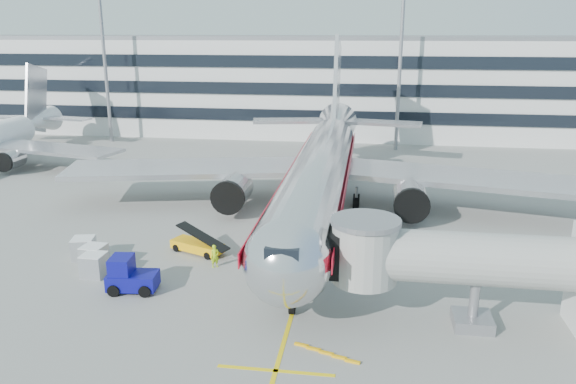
# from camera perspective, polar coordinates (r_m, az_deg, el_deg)

# --- Properties ---
(ground) EXTENTS (180.00, 180.00, 0.00)m
(ground) POSITION_cam_1_polar(r_m,az_deg,el_deg) (41.85, 1.94, -7.08)
(ground) COLOR gray
(ground) RESTS_ON ground
(lead_in_line) EXTENTS (0.25, 70.00, 0.01)m
(lead_in_line) POSITION_cam_1_polar(r_m,az_deg,el_deg) (51.15, 3.20, -2.69)
(lead_in_line) COLOR yellow
(lead_in_line) RESTS_ON ground
(stop_bar) EXTENTS (6.00, 0.25, 0.01)m
(stop_bar) POSITION_cam_1_polar(r_m,az_deg,el_deg) (29.61, -1.26, -17.70)
(stop_bar) COLOR yellow
(stop_bar) RESTS_ON ground
(main_jet) EXTENTS (50.95, 48.70, 16.06)m
(main_jet) POSITION_cam_1_polar(r_m,az_deg,el_deg) (51.61, 3.45, 2.37)
(main_jet) COLOR silver
(main_jet) RESTS_ON ground
(jet_bridge) EXTENTS (17.80, 4.50, 7.00)m
(jet_bridge) POSITION_cam_1_polar(r_m,az_deg,el_deg) (33.73, 21.55, -7.02)
(jet_bridge) COLOR silver
(jet_bridge) RESTS_ON ground
(terminal) EXTENTS (150.00, 24.25, 15.60)m
(terminal) POSITION_cam_1_polar(r_m,az_deg,el_deg) (96.67, 5.92, 10.89)
(terminal) COLOR silver
(terminal) RESTS_ON ground
(light_mast_west) EXTENTS (2.40, 1.20, 25.45)m
(light_mast_west) POSITION_cam_1_polar(r_m,az_deg,el_deg) (89.31, -18.28, 14.32)
(light_mast_west) COLOR gray
(light_mast_west) RESTS_ON ground
(light_mast_centre) EXTENTS (2.40, 1.20, 25.45)m
(light_mast_centre) POSITION_cam_1_polar(r_m,az_deg,el_deg) (80.35, 11.43, 14.68)
(light_mast_centre) COLOR gray
(light_mast_centre) RESTS_ON ground
(belt_loader) EXTENTS (4.49, 3.02, 2.12)m
(belt_loader) POSITION_cam_1_polar(r_m,az_deg,el_deg) (43.82, -9.19, -5.34)
(belt_loader) COLOR #F9AF0A
(belt_loader) RESTS_ON ground
(baggage_tug) EXTENTS (3.32, 2.30, 2.37)m
(baggage_tug) POSITION_cam_1_polar(r_m,az_deg,el_deg) (38.45, -15.81, -8.22)
(baggage_tug) COLOR #0A0A77
(baggage_tug) RESTS_ON ground
(cargo_container_left) EXTENTS (1.67, 1.67, 1.65)m
(cargo_container_left) POSITION_cam_1_polar(r_m,az_deg,el_deg) (42.93, -19.09, -6.20)
(cargo_container_left) COLOR #A9ABB0
(cargo_container_left) RESTS_ON ground
(cargo_container_right) EXTENTS (1.87, 1.87, 1.66)m
(cargo_container_right) POSITION_cam_1_polar(r_m,az_deg,el_deg) (44.69, -20.04, -5.40)
(cargo_container_right) COLOR #A9ABB0
(cargo_container_right) RESTS_ON ground
(cargo_container_front) EXTENTS (1.56, 1.56, 1.63)m
(cargo_container_front) POSITION_cam_1_polar(r_m,az_deg,el_deg) (41.44, -19.09, -7.03)
(cargo_container_front) COLOR #A9ABB0
(cargo_container_front) RESTS_ON ground
(ramp_worker) EXTENTS (0.74, 0.68, 1.69)m
(ramp_worker) POSITION_cam_1_polar(r_m,az_deg,el_deg) (40.91, -7.44, -6.49)
(ramp_worker) COLOR #B2E017
(ramp_worker) RESTS_ON ground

